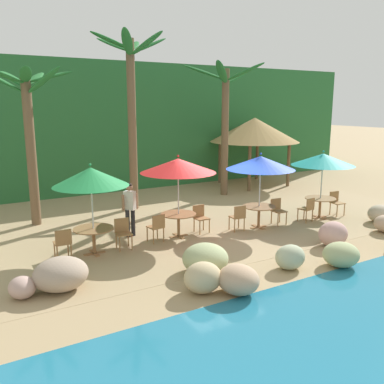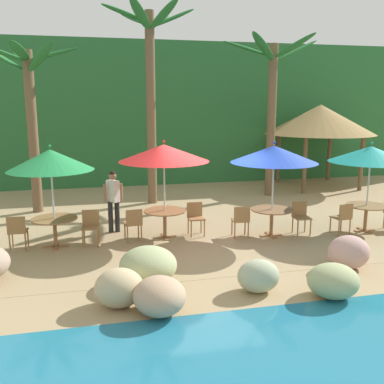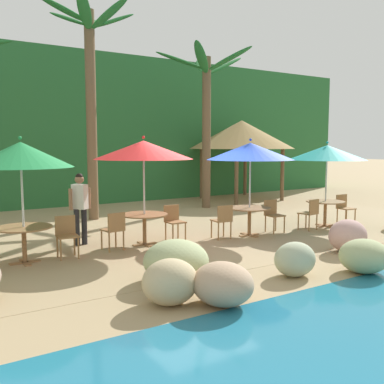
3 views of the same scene
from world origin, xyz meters
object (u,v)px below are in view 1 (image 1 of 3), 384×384
object	(u,v)px
chair_red_inland	(157,226)
chair_teal_seaward	(336,201)
chair_blue_inland	(238,216)
umbrella_blue	(261,163)
chair_red_seaward	(200,216)
dining_table_red	(179,218)
chair_green_seaward	(123,231)
dining_table_teal	(320,201)
chair_teal_inland	(308,208)
palapa_hut	(255,130)
chair_green_inland	(63,242)
palm_tree_nearest	(28,117)
umbrella_green	(91,177)
dining_table_green	(94,233)
waiter_in_white	(130,206)
palm_tree_third	(226,109)
umbrella_teal	(323,160)
chair_blue_seaward	(278,209)
dining_table_blue	(259,210)
palm_tree_second	(131,95)
umbrella_red	(178,166)

from	to	relation	value
chair_red_inland	chair_teal_seaward	size ratio (longest dim) A/B	1.00
chair_blue_inland	chair_red_inland	bearing A→B (deg)	173.36
umbrella_blue	chair_red_seaward	bearing A→B (deg)	162.77
dining_table_red	chair_green_seaward	bearing A→B (deg)	-175.36
chair_blue_inland	dining_table_teal	size ratio (longest dim) A/B	0.79
chair_green_seaward	chair_teal_inland	xyz separation A→B (m)	(6.56, -0.71, 0.00)
chair_red_seaward	palapa_hut	size ratio (longest dim) A/B	0.19
chair_green_inland	palm_tree_nearest	size ratio (longest dim) A/B	0.17
umbrella_green	palm_tree_nearest	world-z (taller)	palm_tree_nearest
dining_table_green	waiter_in_white	size ratio (longest dim) A/B	0.65
chair_teal_seaward	palm_tree_third	size ratio (longest dim) A/B	0.15
chair_red_seaward	umbrella_teal	bearing A→B (deg)	-9.25
palm_tree_nearest	umbrella_teal	bearing A→B (deg)	-25.61
chair_red_inland	chair_blue_seaward	size ratio (longest dim) A/B	1.00
umbrella_teal	palm_tree_third	world-z (taller)	palm_tree_third
dining_table_green	chair_green_seaward	xyz separation A→B (m)	(0.85, 0.02, -0.10)
umbrella_blue	dining_table_teal	world-z (taller)	umbrella_blue
umbrella_green	palm_tree_nearest	size ratio (longest dim) A/B	0.48
chair_blue_seaward	umbrella_green	bearing A→B (deg)	177.34
umbrella_green	chair_green_inland	xyz separation A→B (m)	(-0.85, -0.07, -1.65)
waiter_in_white	chair_teal_inland	bearing A→B (deg)	-15.75
umbrella_blue	palm_tree_nearest	distance (m)	7.76
umbrella_teal	palm_tree_nearest	size ratio (longest dim) A/B	0.47
dining_table_blue	umbrella_teal	world-z (taller)	umbrella_teal
umbrella_green	dining_table_teal	size ratio (longest dim) A/B	2.30
chair_red_inland	dining_table_teal	distance (m)	6.35
chair_teal_seaward	palm_tree_nearest	world-z (taller)	palm_tree_nearest
dining_table_blue	chair_teal_seaward	distance (m)	3.57
chair_blue_inland	umbrella_green	bearing A→B (deg)	175.95
chair_red_seaward	umbrella_blue	size ratio (longest dim) A/B	0.34
chair_teal_seaward	palm_tree_nearest	size ratio (longest dim) A/B	0.17
dining_table_red	chair_teal_seaward	bearing A→B (deg)	-5.82
chair_blue_seaward	chair_teal_inland	bearing A→B (deg)	-21.06
chair_blue_inland	palm_tree_second	world-z (taller)	palm_tree_second
chair_green_inland	palm_tree_nearest	xyz separation A→B (m)	(0.02, 3.93, 3.14)
chair_green_inland	chair_blue_seaward	bearing A→B (deg)	-1.79
dining_table_green	umbrella_green	bearing A→B (deg)	-90.00
chair_red_seaward	palm_tree_nearest	xyz separation A→B (m)	(-4.43, 3.59, 3.14)
umbrella_green	umbrella_blue	distance (m)	5.54
chair_blue_inland	chair_green_inland	bearing A→B (deg)	177.30
chair_red_inland	chair_blue_inland	xyz separation A→B (m)	(2.76, -0.32, 0.00)
chair_teal_inland	waiter_in_white	world-z (taller)	waiter_in_white
umbrella_blue	chair_blue_inland	distance (m)	1.88
chair_red_seaward	chair_blue_inland	bearing A→B (deg)	-28.96
chair_blue_inland	palm_tree_second	size ratio (longest dim) A/B	0.13
umbrella_green	umbrella_teal	size ratio (longest dim) A/B	1.03
umbrella_green	chair_teal_inland	distance (m)	7.63
umbrella_red	palapa_hut	xyz separation A→B (m)	(7.48, 5.66, 0.55)
dining_table_green	waiter_in_white	bearing A→B (deg)	33.63
chair_blue_inland	palm_tree_third	bearing A→B (deg)	59.67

